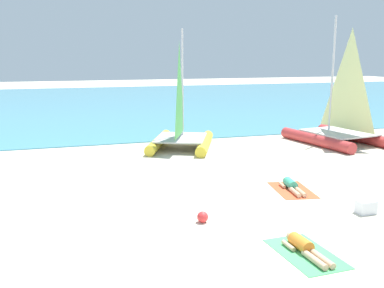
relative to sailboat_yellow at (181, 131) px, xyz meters
The scene contains 10 objects.
ground_plane 1.36m from the sailboat_yellow, 159.05° to the right, with size 120.00×120.00×0.00m, color beige.
ocean_water 21.82m from the sailboat_yellow, 92.68° to the left, with size 120.00×40.00×0.05m, color #4C9EB7.
sailboat_yellow is the anchor object (origin of this frame).
sailboat_red 7.73m from the sailboat_yellow, ahead, with size 3.65×5.10×6.15m.
towel_left 11.64m from the sailboat_yellow, 92.57° to the right, with size 1.10×1.90×0.01m, color #4CB266.
sunbather_left 11.57m from the sailboat_yellow, 92.60° to the right, with size 0.55×1.56×0.30m.
towel_right 7.62m from the sailboat_yellow, 77.89° to the right, with size 1.10×1.90×0.01m, color #EA5933.
sunbather_right 7.54m from the sailboat_yellow, 77.70° to the right, with size 0.67×1.56×0.30m.
beach_ball 9.43m from the sailboat_yellow, 102.75° to the right, with size 0.30×0.30×0.30m, color red.
cooler_box 10.19m from the sailboat_yellow, 76.22° to the right, with size 0.50×0.36×0.36m, color white.
Camera 1 is at (-4.57, -8.99, 4.25)m, focal length 41.11 mm.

